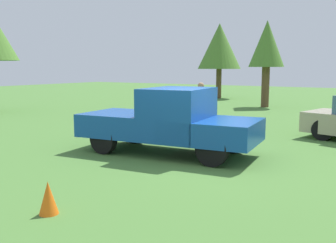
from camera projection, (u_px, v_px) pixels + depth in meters
ground_plane at (193, 159)px, 10.01m from camera, size 80.00×80.00×0.00m
pickup_truck at (172, 120)px, 10.55m from camera, size 5.16×2.50×1.84m
person_bystander at (201, 103)px, 14.65m from camera, size 0.34×0.34×1.83m
tree_back_left at (267, 46)px, 22.81m from camera, size 2.11×2.11×5.17m
tree_far_center at (219, 47)px, 29.54m from camera, size 3.33×3.33×5.76m
traffic_cone at (48, 198)px, 6.24m from camera, size 0.32×0.32×0.55m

